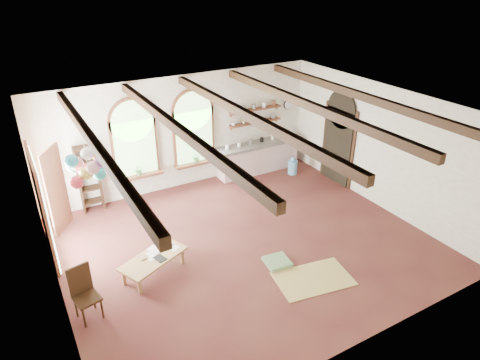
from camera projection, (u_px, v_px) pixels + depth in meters
floor at (246, 243)px, 9.93m from camera, size 8.00×8.00×0.00m
ceiling_beams at (247, 115)px, 8.54m from camera, size 6.20×6.80×0.18m
window_left at (134, 141)px, 11.24m from camera, size 1.30×0.28×2.20m
window_right at (194, 130)px, 11.99m from camera, size 1.30×0.28×2.20m
left_doorway at (43, 209)px, 9.06m from camera, size 0.10×1.90×2.50m
right_doorway at (338, 146)px, 12.34m from camera, size 0.10×1.30×2.40m
kitchen_counter at (258, 157)px, 13.22m from camera, size 2.68×0.62×0.94m
wall_shelf_lower at (255, 122)px, 12.87m from camera, size 1.70×0.24×0.04m
wall_shelf_upper at (255, 109)px, 12.69m from camera, size 1.70×0.24×0.04m
wall_clock at (288, 104)px, 13.32m from camera, size 0.32×0.04×0.32m
bookshelf at (89, 179)px, 10.91m from camera, size 0.53×0.32×1.80m
coffee_table at (153, 259)px, 8.80m from camera, size 1.55×1.16×0.40m
side_chair at (88, 304)px, 7.72m from camera, size 0.50×0.50×1.06m
floor_mat at (313, 279)px, 8.79m from camera, size 1.68×1.20×0.02m
floor_cushion at (277, 262)px, 9.23m from camera, size 0.57×0.57×0.09m
water_jug_a at (293, 166)px, 13.15m from camera, size 0.29×0.29×0.56m
water_jug_b at (284, 158)px, 13.77m from camera, size 0.28×0.28×0.54m
balloon_cluster at (88, 166)px, 8.15m from camera, size 0.82×0.82×1.16m
table_book at (139, 258)px, 8.74m from camera, size 0.20×0.26×0.02m
tablet at (160, 258)px, 8.75m from camera, size 0.25×0.30×0.01m
potted_plant_left at (139, 170)px, 11.51m from camera, size 0.27×0.23×0.30m
potted_plant_right at (196, 157)px, 12.26m from camera, size 0.27×0.23×0.30m
shelf_cup_a at (233, 124)px, 12.51m from camera, size 0.12×0.10×0.10m
shelf_cup_b at (244, 122)px, 12.67m from camera, size 0.10×0.10×0.09m
shelf_bowl_a at (254, 121)px, 12.83m from camera, size 0.22×0.22×0.05m
shelf_bowl_b at (264, 119)px, 12.98m from camera, size 0.20×0.20×0.06m
shelf_vase at (273, 115)px, 13.11m from camera, size 0.18×0.18×0.19m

